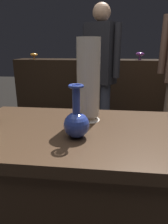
# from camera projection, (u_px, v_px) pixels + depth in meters

# --- Properties ---
(display_plinth) EXTENTS (1.20, 0.64, 0.80)m
(display_plinth) POSITION_uv_depth(u_px,v_px,m) (90.00, 199.00, 1.07)
(display_plinth) COLOR #422D1E
(display_plinth) RESTS_ON ground_plane
(back_display_shelf) EXTENTS (2.60, 0.40, 0.99)m
(back_display_shelf) POSITION_uv_depth(u_px,v_px,m) (102.00, 92.00, 3.12)
(back_display_shelf) COLOR black
(back_display_shelf) RESTS_ON ground_plane
(vase_centerpiece) EXTENTS (0.11, 0.11, 0.23)m
(vase_centerpiece) POSITION_uv_depth(u_px,v_px,m) (76.00, 122.00, 0.85)
(vase_centerpiece) COLOR #2D429E
(vase_centerpiece) RESTS_ON display_plinth
(vase_tall_behind) EXTENTS (0.13, 0.13, 0.41)m
(vase_tall_behind) POSITION_uv_depth(u_px,v_px,m) (88.00, 81.00, 1.02)
(vase_tall_behind) COLOR silver
(vase_tall_behind) RESTS_ON display_plinth
(shelf_vase_right) EXTENTS (0.12, 0.12, 0.11)m
(shelf_vase_right) POSITION_uv_depth(u_px,v_px,m) (140.00, 54.00, 2.87)
(shelf_vase_right) COLOR #7A388E
(shelf_vase_right) RESTS_ON back_display_shelf
(shelf_vase_far_left) EXTENTS (0.11, 0.11, 0.09)m
(shelf_vase_far_left) POSITION_uv_depth(u_px,v_px,m) (34.00, 55.00, 3.04)
(shelf_vase_far_left) COLOR orange
(shelf_vase_far_left) RESTS_ON back_display_shelf
(shelf_vase_center) EXTENTS (0.09, 0.09, 0.09)m
(shelf_vase_center) POSITION_uv_depth(u_px,v_px,m) (103.00, 55.00, 3.02)
(shelf_vase_center) COLOR orange
(shelf_vase_center) RESTS_ON back_display_shelf
(visitor_center_back) EXTENTS (0.41, 0.32, 1.59)m
(visitor_center_back) POSITION_uv_depth(u_px,v_px,m) (100.00, 69.00, 2.20)
(visitor_center_back) COLOR #333847
(visitor_center_back) RESTS_ON ground_plane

